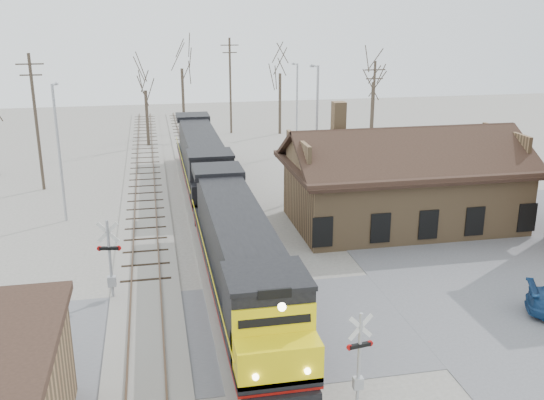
% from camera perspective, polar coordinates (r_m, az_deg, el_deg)
% --- Properties ---
extents(ground, '(140.00, 140.00, 0.00)m').
position_cam_1_polar(ground, '(27.12, -1.99, -12.18)').
color(ground, '#A29D93').
rests_on(ground, ground).
extents(road, '(60.00, 9.00, 0.03)m').
position_cam_1_polar(road, '(27.11, -1.99, -12.15)').
color(road, '#5B5B60').
rests_on(road, ground).
extents(track_main, '(3.40, 90.00, 0.24)m').
position_cam_1_polar(track_main, '(40.72, -5.48, -1.82)').
color(track_main, '#A29D93').
rests_on(track_main, ground).
extents(track_siding, '(3.40, 90.00, 0.24)m').
position_cam_1_polar(track_siding, '(40.55, -11.82, -2.20)').
color(track_siding, '#A29D93').
rests_on(track_siding, ground).
extents(depot, '(15.20, 9.31, 7.90)m').
position_cam_1_polar(depot, '(40.19, 12.15, 1.11)').
color(depot, olive).
rests_on(depot, ground).
extents(locomotive_lead, '(2.96, 19.84, 4.40)m').
position_cam_1_polar(locomotive_lead, '(28.72, -3.01, -5.31)').
color(locomotive_lead, black).
rests_on(locomotive_lead, ground).
extents(locomotive_trailing, '(2.96, 19.84, 4.17)m').
position_cam_1_polar(locomotive_trailing, '(47.81, -6.60, 3.84)').
color(locomotive_trailing, black).
rests_on(locomotive_trailing, ground).
extents(crossbuck_near, '(1.01, 0.27, 3.54)m').
position_cam_1_polar(crossbuck_near, '(22.08, 8.20, -14.74)').
color(crossbuck_near, '#A5A8AD').
rests_on(crossbuck_near, ground).
extents(crossbuck_far, '(1.15, 0.30, 4.04)m').
position_cam_1_polar(crossbuck_far, '(30.07, -14.98, -5.70)').
color(crossbuck_far, '#A5A8AD').
rests_on(crossbuck_far, ground).
extents(streetlight_a, '(0.25, 2.04, 9.04)m').
position_cam_1_polar(streetlight_a, '(41.60, -19.42, 4.82)').
color(streetlight_a, '#A5A8AD').
rests_on(streetlight_a, ground).
extents(streetlight_b, '(0.25, 2.04, 9.70)m').
position_cam_1_polar(streetlight_b, '(44.90, 4.20, 7.05)').
color(streetlight_b, '#A5A8AD').
rests_on(streetlight_b, ground).
extents(streetlight_c, '(0.25, 2.04, 8.66)m').
position_cam_1_polar(streetlight_c, '(59.47, 2.33, 9.08)').
color(streetlight_c, '#A5A8AD').
rests_on(streetlight_c, ground).
extents(utility_pole_a, '(2.00, 0.24, 10.45)m').
position_cam_1_polar(utility_pole_a, '(49.73, -21.31, 6.99)').
color(utility_pole_a, '#382D23').
rests_on(utility_pole_a, ground).
extents(utility_pole_b, '(2.00, 0.24, 10.63)m').
position_cam_1_polar(utility_pole_b, '(69.48, -3.94, 10.81)').
color(utility_pole_b, '#382D23').
rests_on(utility_pole_b, ground).
extents(utility_pole_c, '(2.00, 0.24, 9.08)m').
position_cam_1_polar(utility_pole_c, '(57.68, 9.49, 8.50)').
color(utility_pole_c, '#382D23').
rests_on(utility_pole_c, ground).
extents(tree_b, '(3.83, 3.83, 9.39)m').
position_cam_1_polar(tree_b, '(63.36, -11.88, 10.89)').
color(tree_b, '#382D23').
rests_on(tree_b, ground).
extents(tree_c, '(4.84, 4.84, 11.85)m').
position_cam_1_polar(tree_c, '(70.30, -8.53, 13.11)').
color(tree_c, '#382D23').
rests_on(tree_c, ground).
extents(tree_d, '(4.54, 4.54, 11.12)m').
position_cam_1_polar(tree_d, '(68.75, 0.76, 12.77)').
color(tree_d, '#382D23').
rests_on(tree_d, ground).
extents(tree_e, '(4.34, 4.34, 10.63)m').
position_cam_1_polar(tree_e, '(63.41, 9.56, 11.83)').
color(tree_e, '#382D23').
rests_on(tree_e, ground).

